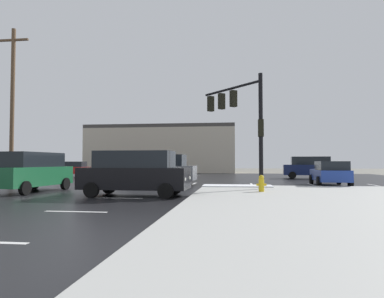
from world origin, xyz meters
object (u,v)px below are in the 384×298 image
sedan_blue (330,173)px  sedan_tan (166,168)px  suv_grey (160,169)px  sedan_red (77,169)px  suv_black (135,172)px  traffic_signal_mast (241,113)px  fire_hydrant (261,183)px  suv_green (30,171)px  suv_navy (310,167)px  utility_pole_mid (12,103)px

sedan_blue → sedan_tan: 19.04m
sedan_blue → suv_grey: suv_grey is taller
sedan_blue → sedan_red: same height
sedan_blue → suv_black: 13.16m
traffic_signal_mast → sedan_red: bearing=7.5°
fire_hydrant → sedan_red: bearing=136.1°
suv_grey → suv_green: bearing=50.9°
fire_hydrant → traffic_signal_mast: bearing=108.7°
suv_grey → suv_green: (-5.41, -6.18, 0.00)m
suv_grey → sedan_blue: bearing=-176.3°
suv_green → sedan_tan: 20.12m
suv_grey → suv_green: 8.21m
suv_navy → suv_grey: size_ratio=1.02×
sedan_red → sedan_tan: size_ratio=1.00×
traffic_signal_mast → suv_grey: 7.04m
sedan_tan → traffic_signal_mast: bearing=-150.4°
traffic_signal_mast → fire_hydrant: size_ratio=7.71×
suv_black → sedan_red: bearing=123.7°
suv_navy → sedan_tan: 14.82m
traffic_signal_mast → suv_black: bearing=90.2°
fire_hydrant → suv_green: (-11.70, -0.24, 0.55)m
fire_hydrant → sedan_tan: (-8.72, 19.66, 0.32)m
traffic_signal_mast → sedan_blue: traffic_signal_mast is taller
fire_hydrant → suv_grey: (-6.29, 5.94, 0.55)m
traffic_signal_mast → sedan_tan: 18.97m
sedan_tan → utility_pole_mid: 17.10m
fire_hydrant → sedan_blue: 7.90m
fire_hydrant → suv_grey: size_ratio=0.16×
suv_green → suv_grey: bearing=-36.7°
sedan_red → suv_green: size_ratio=0.94×
suv_grey → sedan_tan: bearing=-77.8°
traffic_signal_mast → utility_pole_mid: bearing=38.5°
sedan_red → suv_navy: bearing=-6.7°
sedan_tan → suv_grey: bearing=-165.1°
utility_pole_mid → traffic_signal_mast: bearing=-9.4°
suv_navy → sedan_red: bearing=-175.5°
suv_navy → suv_grey: 15.76m
traffic_signal_mast → suv_grey: traffic_signal_mast is taller
suv_black → suv_grey: (-0.57, 7.58, 0.00)m
utility_pole_mid → sedan_red: bearing=93.4°
fire_hydrant → utility_pole_mid: utility_pole_mid is taller
sedan_red → sedan_tan: same height
traffic_signal_mast → utility_pole_mid: size_ratio=0.56×
suv_navy → sedan_blue: bearing=-89.2°
suv_navy → suv_black: size_ratio=1.02×
sedan_blue → suv_green: size_ratio=0.93×
suv_green → utility_pole_mid: (-5.03, 5.59, 4.62)m
fire_hydrant → suv_green: suv_green is taller
fire_hydrant → suv_black: 5.98m
suv_navy → utility_pole_mid: utility_pole_mid is taller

